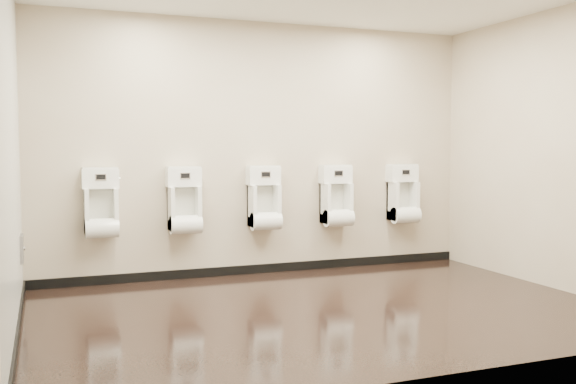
% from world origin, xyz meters
% --- Properties ---
extents(ground, '(5.00, 3.50, 0.00)m').
position_xyz_m(ground, '(0.00, 0.00, 0.00)').
color(ground, black).
rests_on(ground, ground).
extents(back_wall, '(5.00, 0.02, 2.80)m').
position_xyz_m(back_wall, '(0.00, 1.75, 1.40)').
color(back_wall, '#BCAE97').
rests_on(back_wall, ground).
extents(front_wall, '(5.00, 0.02, 2.80)m').
position_xyz_m(front_wall, '(0.00, -1.75, 1.40)').
color(front_wall, '#BCAE97').
rests_on(front_wall, ground).
extents(left_wall, '(0.02, 3.50, 2.80)m').
position_xyz_m(left_wall, '(-2.50, 0.00, 1.40)').
color(left_wall, '#BCAE97').
rests_on(left_wall, ground).
extents(right_wall, '(0.02, 3.50, 2.80)m').
position_xyz_m(right_wall, '(2.50, 0.00, 1.40)').
color(right_wall, '#BCAE97').
rests_on(right_wall, ground).
extents(tile_overlay_left, '(0.01, 3.50, 2.80)m').
position_xyz_m(tile_overlay_left, '(-2.50, 0.00, 1.40)').
color(tile_overlay_left, white).
rests_on(tile_overlay_left, ground).
extents(skirting_back, '(5.00, 0.02, 0.10)m').
position_xyz_m(skirting_back, '(0.00, 1.74, 0.05)').
color(skirting_back, black).
rests_on(skirting_back, ground).
extents(skirting_left, '(0.02, 3.50, 0.10)m').
position_xyz_m(skirting_left, '(-2.49, 0.00, 0.05)').
color(skirting_left, black).
rests_on(skirting_left, ground).
extents(access_panel, '(0.04, 0.25, 0.25)m').
position_xyz_m(access_panel, '(-2.48, 1.20, 0.50)').
color(access_panel, '#9E9EA3').
rests_on(access_panel, left_wall).
extents(urinal_0, '(0.37, 0.28, 0.69)m').
position_xyz_m(urinal_0, '(-1.75, 1.63, 0.81)').
color(urinal_0, white).
rests_on(urinal_0, back_wall).
extents(urinal_1, '(0.37, 0.28, 0.69)m').
position_xyz_m(urinal_1, '(-0.90, 1.63, 0.81)').
color(urinal_1, white).
rests_on(urinal_1, back_wall).
extents(urinal_2, '(0.37, 0.28, 0.69)m').
position_xyz_m(urinal_2, '(-0.01, 1.63, 0.81)').
color(urinal_2, white).
rests_on(urinal_2, back_wall).
extents(urinal_3, '(0.37, 0.28, 0.69)m').
position_xyz_m(urinal_3, '(0.87, 1.63, 0.81)').
color(urinal_3, white).
rests_on(urinal_3, back_wall).
extents(urinal_4, '(0.37, 0.28, 0.69)m').
position_xyz_m(urinal_4, '(1.76, 1.63, 0.81)').
color(urinal_4, white).
rests_on(urinal_4, back_wall).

